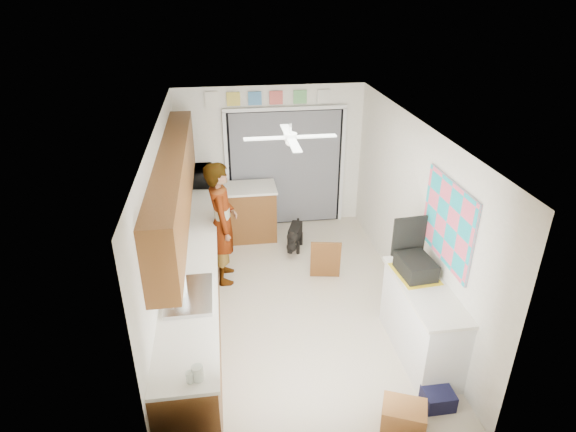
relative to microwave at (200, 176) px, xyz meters
name	(u,v)px	position (x,y,z in m)	size (l,w,h in m)	color
floor	(292,302)	(1.23, -2.24, -1.09)	(5.00, 5.00, 0.00)	beige
ceiling	(293,127)	(1.23, -2.24, 1.41)	(5.00, 5.00, 0.00)	white
wall_back	(271,158)	(1.23, 0.26, 0.16)	(3.20, 3.20, 0.00)	white
wall_front	(338,360)	(1.23, -4.74, 0.16)	(3.20, 3.20, 0.00)	white
wall_left	(165,231)	(-0.37, -2.24, 0.16)	(5.00, 5.00, 0.00)	white
wall_right	(412,215)	(2.83, -2.24, 0.16)	(5.00, 5.00, 0.00)	white
left_base_cabinets	(195,283)	(-0.07, -2.24, -0.64)	(0.60, 4.80, 0.90)	brown
left_countertop	(193,252)	(-0.06, -2.24, -0.17)	(0.62, 4.80, 0.04)	white
upper_cabinets	(175,183)	(-0.21, -2.04, 0.71)	(0.32, 4.00, 0.80)	brown
sink_basin	(189,296)	(-0.06, -3.24, -0.13)	(0.50, 0.76, 0.06)	silver
faucet	(171,290)	(-0.25, -3.24, -0.04)	(0.03, 0.03, 0.22)	silver
peninsula_base	(246,213)	(0.73, -0.24, -0.64)	(1.00, 0.60, 0.90)	brown
peninsula_top	(245,188)	(0.73, -0.24, -0.17)	(1.04, 0.64, 0.04)	white
back_opening_recess	(285,169)	(1.48, 0.23, -0.04)	(2.00, 0.06, 2.10)	black
curtain_panel	(286,169)	(1.48, 0.19, -0.04)	(1.90, 0.03, 2.05)	gray
door_trim_left	(227,172)	(0.46, 0.20, -0.04)	(0.06, 0.04, 2.10)	white
door_trim_right	(342,166)	(2.50, 0.20, -0.04)	(0.06, 0.04, 2.10)	white
door_trim_head	(285,109)	(1.48, 0.20, 1.03)	(2.10, 0.04, 0.06)	white
header_frame_0	(233,99)	(0.63, 0.23, 1.21)	(0.22, 0.02, 0.22)	gold
header_frame_1	(255,98)	(0.98, 0.23, 1.21)	(0.22, 0.02, 0.22)	#4582B9
header_frame_2	(276,98)	(1.33, 0.23, 1.21)	(0.22, 0.02, 0.22)	#D95851
header_frame_3	(300,97)	(1.73, 0.23, 1.21)	(0.22, 0.02, 0.22)	#66B467
header_frame_4	(324,96)	(2.13, 0.23, 1.21)	(0.22, 0.02, 0.22)	silver
route66_sign	(212,100)	(0.28, 0.23, 1.21)	(0.22, 0.02, 0.26)	silver
right_counter_base	(422,322)	(2.58, -3.44, -0.64)	(0.50, 1.40, 0.90)	white
right_counter_top	(426,289)	(2.57, -3.44, -0.17)	(0.54, 1.44, 0.04)	white
abstract_painting	(448,222)	(2.81, -3.24, 0.56)	(0.03, 1.15, 0.95)	#FF5D7B
ceiling_fan	(290,137)	(1.23, -2.04, 1.23)	(1.14, 1.14, 0.24)	white
microwave	(200,176)	(0.00, 0.00, 0.00)	(0.53, 0.36, 0.29)	black
soap_bottle	(181,289)	(-0.14, -3.27, -0.01)	(0.11, 0.11, 0.27)	silver
jar_a	(198,373)	(0.07, -4.47, -0.08)	(0.10, 0.10, 0.14)	silver
jar_b	(190,377)	(0.00, -4.49, -0.09)	(0.07, 0.07, 0.10)	silver
paper_towel_roll	(180,284)	(-0.14, -3.20, 0.00)	(0.13, 0.13, 0.29)	white
suitcase	(416,266)	(2.55, -3.15, -0.04)	(0.36, 0.48, 0.20)	black
suitcase_rim	(415,274)	(2.55, -3.15, -0.15)	(0.44, 0.58, 0.02)	yellow
suitcase_lid	(409,236)	(2.55, -2.86, 0.21)	(0.42, 0.03, 0.50)	black
cardboard_box	(404,416)	(2.03, -4.44, -0.95)	(0.43, 0.32, 0.27)	#C0753C
navy_crate	(438,399)	(2.48, -4.25, -0.99)	(0.31, 0.26, 0.19)	black
cabinet_door_panel	(325,260)	(1.81, -1.73, -0.75)	(0.44, 0.03, 0.67)	brown
man	(222,223)	(0.33, -1.48, -0.16)	(0.67, 0.44, 1.85)	white
dog	(295,236)	(1.51, -0.77, -0.85)	(0.26, 0.60, 0.47)	black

